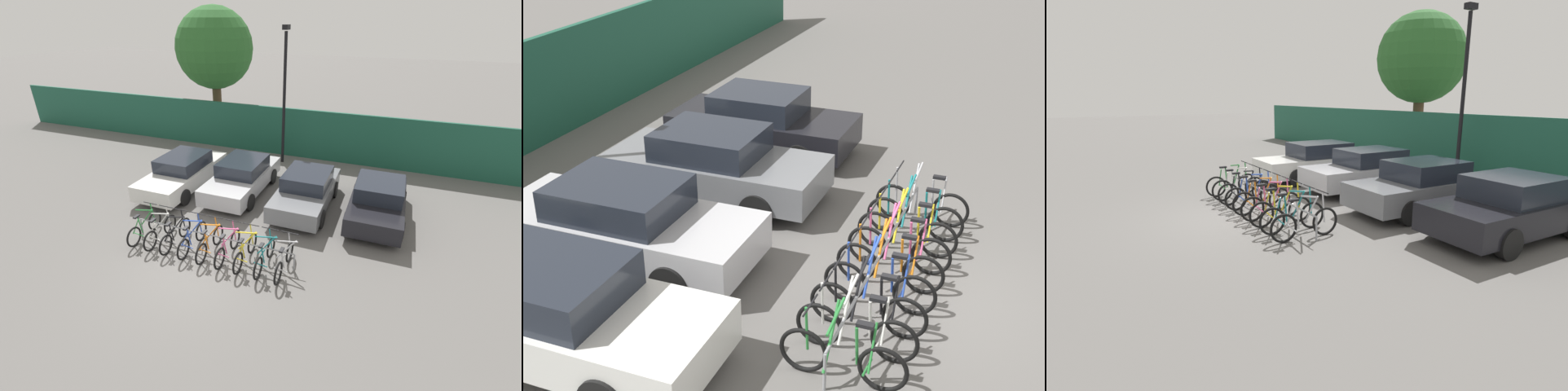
{
  "view_description": "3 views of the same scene",
  "coord_description": "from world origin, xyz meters",
  "views": [
    {
      "loc": [
        4.69,
        -7.01,
        6.5
      ],
      "look_at": [
        1.11,
        2.16,
        1.39
      ],
      "focal_mm": 24.0,
      "sensor_mm": 36.0,
      "label": 1
    },
    {
      "loc": [
        -9.44,
        -1.52,
        6.11
      ],
      "look_at": [
        0.73,
        2.53,
        0.94
      ],
      "focal_mm": 50.0,
      "sensor_mm": 36.0,
      "label": 2
    },
    {
      "loc": [
        9.94,
        -3.69,
        3.11
      ],
      "look_at": [
        1.48,
        1.14,
        0.72
      ],
      "focal_mm": 28.0,
      "sensor_mm": 36.0,
      "label": 3
    }
  ],
  "objects": [
    {
      "name": "ground_plane",
      "position": [
        0.0,
        0.0,
        0.0
      ],
      "size": [
        120.0,
        120.0,
        0.0
      ],
      "primitive_type": "plane",
      "color": "#605E5B"
    },
    {
      "name": "bicycle_blue",
      "position": [
        -0.52,
        0.53,
        0.38
      ],
      "size": [
        0.68,
        1.71,
        1.05
      ],
      "rotation": [
        0.0,
        0.0,
        0.02
      ],
      "color": "black",
      "rests_on": "ground"
    },
    {
      "name": "bicycle_yellow",
      "position": [
        1.26,
        0.53,
        0.38
      ],
      "size": [
        0.68,
        1.71,
        1.05
      ],
      "rotation": [
        0.0,
        0.0,
        -0.02
      ],
      "color": "black",
      "rests_on": "ground"
    },
    {
      "name": "bicycle_pink",
      "position": [
        0.69,
        0.53,
        0.38
      ],
      "size": [
        0.68,
        1.71,
        1.05
      ],
      "rotation": [
        0.0,
        0.0,
        -0.01
      ],
      "color": "black",
      "rests_on": "ground"
    },
    {
      "name": "bicycle_teal",
      "position": [
        1.87,
        0.53,
        0.38
      ],
      "size": [
        0.68,
        1.71,
        1.05
      ],
      "rotation": [
        0.0,
        0.0,
        -0.01
      ],
      "color": "black",
      "rests_on": "ground"
    },
    {
      "name": "bicycle_silver",
      "position": [
        2.45,
        0.53,
        0.38
      ],
      "size": [
        0.68,
        1.71,
        1.05
      ],
      "rotation": [
        0.0,
        0.0,
        -0.02
      ],
      "color": "black",
      "rests_on": "ground"
    },
    {
      "name": "car_black",
      "position": [
        4.59,
        4.58,
        0.69
      ],
      "size": [
        1.91,
        4.06,
        1.4
      ],
      "color": "black",
      "rests_on": "ground"
    },
    {
      "name": "car_silver",
      "position": [
        -0.7,
        4.72,
        0.69
      ],
      "size": [
        1.91,
        4.35,
        1.4
      ],
      "color": "#B7B7BC",
      "rests_on": "ground"
    },
    {
      "name": "car_white",
      "position": [
        -3.18,
        4.25,
        0.69
      ],
      "size": [
        1.91,
        4.58,
        1.4
      ],
      "color": "silver",
      "rests_on": "ground"
    },
    {
      "name": "car_grey",
      "position": [
        2.03,
        4.47,
        0.69
      ],
      "size": [
        1.91,
        4.19,
        1.4
      ],
      "color": "slate",
      "rests_on": "ground"
    },
    {
      "name": "bicycle_white",
      "position": [
        -1.7,
        0.53,
        0.38
      ],
      "size": [
        0.68,
        1.71,
        1.05
      ],
      "rotation": [
        0.0,
        0.0,
        0.05
      ],
      "color": "black",
      "rests_on": "ground"
    },
    {
      "name": "bicycle_orange",
      "position": [
        0.09,
        0.53,
        0.38
      ],
      "size": [
        0.68,
        1.71,
        1.05
      ],
      "rotation": [
        0.0,
        0.0,
        -0.07
      ],
      "color": "black",
      "rests_on": "ground"
    },
    {
      "name": "bicycle_green",
      "position": [
        -2.31,
        0.53,
        0.38
      ],
      "size": [
        0.68,
        1.71,
        1.05
      ],
      "rotation": [
        0.0,
        0.0,
        0.0
      ],
      "color": "black",
      "rests_on": "ground"
    },
    {
      "name": "bicycle_black",
      "position": [
        -1.13,
        0.53,
        0.38
      ],
      "size": [
        0.68,
        1.71,
        1.05
      ],
      "rotation": [
        0.0,
        0.0,
        0.01
      ],
      "color": "black",
      "rests_on": "ground"
    },
    {
      "name": "bike_rack",
      "position": [
        0.07,
        0.68,
        0.5
      ],
      "size": [
        5.31,
        0.04,
        0.57
      ],
      "color": "gray",
      "rests_on": "ground"
    }
  ]
}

